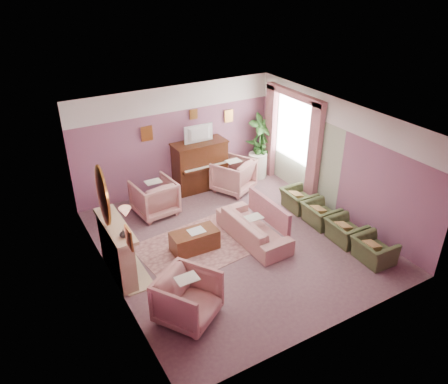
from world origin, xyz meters
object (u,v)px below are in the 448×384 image
olive_chair_c (321,211)px  side_table (257,165)px  sofa (254,224)px  floral_armchair_right (233,174)px  television (200,133)px  floral_armchair_front (188,296)px  olive_chair_b (346,228)px  floral_armchair_left (154,196)px  piano (200,166)px  coffee_table (195,241)px  olive_chair_a (374,247)px  olive_chair_d (298,197)px

olive_chair_c → side_table: size_ratio=1.13×
sofa → floral_armchair_right: 2.35m
television → floral_armchair_front: 4.99m
television → olive_chair_c: 3.62m
sofa → olive_chair_b: bearing=-32.6°
television → floral_armchair_front: television is taller
television → floral_armchair_left: television is taller
olive_chair_c → piano: bearing=117.4°
floral_armchair_right → olive_chair_c: size_ratio=1.24×
floral_armchair_front → side_table: (4.16, 4.06, -0.14)m
sofa → side_table: sofa is taller
coffee_table → floral_armchair_front: (-1.01, -1.77, 0.26)m
sofa → floral_armchair_right: floral_armchair_right is taller
television → olive_chair_b: (1.58, -3.82, -1.26)m
olive_chair_c → olive_chair_a: bearing=-90.0°
piano → side_table: piano is taller
piano → olive_chair_a: (1.58, -4.69, -0.31)m
television → olive_chair_a: television is taller
floral_armchair_front → olive_chair_a: size_ratio=1.24×
floral_armchair_left → side_table: size_ratio=1.39×
piano → sofa: piano is taller
olive_chair_a → coffee_table: bearing=143.8°
television → olive_chair_b: bearing=-67.5°
coffee_table → side_table: size_ratio=1.43×
floral_armchair_front → olive_chair_b: (4.01, 0.38, -0.15)m
television → olive_chair_c: bearing=-62.2°
floral_armchair_front → olive_chair_a: floral_armchair_front is taller
floral_armchair_left → olive_chair_d: 3.54m
floral_armchair_left → sofa: bearing=-55.5°
floral_armchair_front → piano: bearing=60.3°
sofa → side_table: (1.85, 2.59, -0.05)m
side_table → floral_armchair_right: bearing=-159.5°
sofa → floral_armchair_left: bearing=124.5°
piano → television: television is taller
floral_armchair_left → olive_chair_c: 3.97m
piano → floral_armchair_front: bearing=-119.7°
olive_chair_c → television: bearing=117.8°
olive_chair_c → olive_chair_d: 0.82m
television → floral_armchair_right: bearing=-37.8°
piano → olive_chair_d: (1.58, -2.23, -0.31)m
television → side_table: (1.73, -0.15, -1.25)m
floral_armchair_right → floral_armchair_front: 4.82m
floral_armchair_left → floral_armchair_right: (2.27, 0.07, 0.00)m
floral_armchair_right → side_table: 1.12m
coffee_table → olive_chair_b: olive_chair_b is taller
floral_armchair_front → olive_chair_a: (4.01, -0.44, -0.15)m
floral_armchair_left → floral_armchair_right: 2.27m
piano → olive_chair_c: (1.58, -3.05, -0.31)m
olive_chair_a → side_table: size_ratio=1.13×
olive_chair_a → side_table: 4.50m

